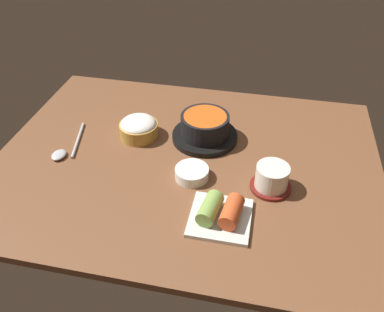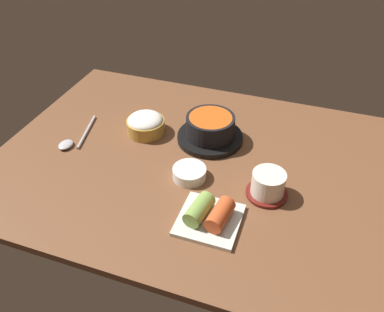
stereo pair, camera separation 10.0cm
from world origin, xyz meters
TOP-DOWN VIEW (x-y plane):
  - dining_table at (0.00, 0.00)cm, footprint 100.00×76.00cm
  - stone_pot at (3.07, 10.15)cm, footprint 18.19×18.19cm
  - rice_bowl at (-15.22, 7.56)cm, footprint 10.75×10.75cm
  - tea_cup_with_saucer at (22.20, -6.46)cm, footprint 9.84×9.84cm
  - banchan_cup_center at (2.95, -6.68)cm, footprint 8.35×8.35cm
  - kimchi_plate at (11.92, -19.01)cm, footprint 13.41×13.41cm
  - spoon at (-32.49, -3.44)cm, footprint 5.88×17.87cm

SIDE VIEW (x-z plane):
  - dining_table at x=0.00cm, z-range 0.00..2.00cm
  - spoon at x=-32.49cm, z-range 1.94..3.29cm
  - banchan_cup_center at x=2.95cm, z-range 2.12..4.93cm
  - kimchi_plate at x=11.92cm, z-range 1.47..6.45cm
  - rice_bowl at x=-15.22cm, z-range 1.95..7.89cm
  - tea_cup_with_saucer at x=22.20cm, z-range 1.94..8.37cm
  - stone_pot at x=3.07cm, z-range 1.73..9.23cm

